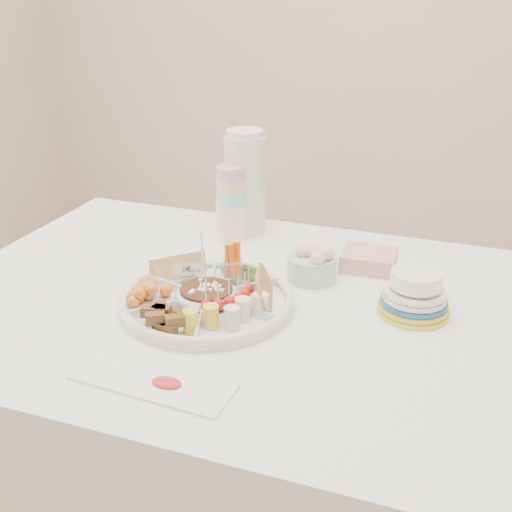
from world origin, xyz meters
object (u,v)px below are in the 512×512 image
(party_tray, at_px, (207,298))
(plate_stack, at_px, (415,293))
(dining_table, at_px, (260,437))
(thermos, at_px, (245,182))

(party_tray, xyz_separation_m, plate_stack, (0.43, 0.13, 0.03))
(party_tray, bearing_deg, plate_stack, 16.08)
(dining_table, bearing_deg, plate_stack, 11.16)
(plate_stack, bearing_deg, party_tray, -163.92)
(dining_table, height_order, party_tray, party_tray)
(dining_table, bearing_deg, party_tray, -150.30)
(dining_table, xyz_separation_m, thermos, (-0.19, 0.39, 0.53))
(party_tray, height_order, plate_stack, plate_stack)
(thermos, height_order, plate_stack, thermos)
(dining_table, distance_m, party_tray, 0.42)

